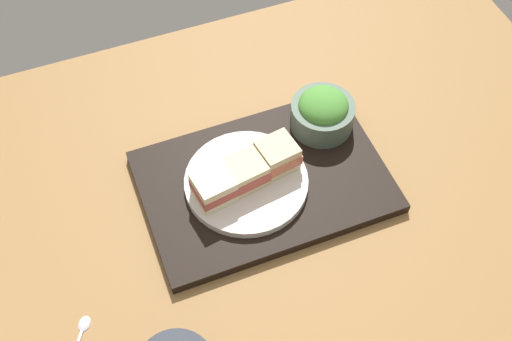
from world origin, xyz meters
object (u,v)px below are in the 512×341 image
salad_bowl (323,112)px  sandwich_near (277,155)px  sandwich_far (214,188)px  sandwich_plate (246,182)px  teaspoon (81,332)px  sandwich_middle (246,172)px

salad_bowl → sandwich_near: bearing=28.9°
sandwich_far → salad_bowl: size_ratio=0.61×
sandwich_plate → teaspoon: sandwich_plate is taller
teaspoon → sandwich_far: bearing=-152.2°
sandwich_far → teaspoon: sandwich_far is taller
sandwich_near → teaspoon: 44.54cm
sandwich_plate → sandwich_near: size_ratio=2.89×
sandwich_near → sandwich_far: sandwich_near is taller
sandwich_plate → salad_bowl: (-18.53, -7.92, 2.96)cm
sandwich_near → sandwich_far: 13.15cm
sandwich_near → salad_bowl: salad_bowl is taller
teaspoon → salad_bowl: bearing=-155.7°
sandwich_near → sandwich_far: bearing=10.9°
sandwich_plate → teaspoon: bearing=24.9°
salad_bowl → teaspoon: salad_bowl is taller
salad_bowl → teaspoon: (52.75, 23.80, -5.49)cm
sandwich_far → sandwich_middle: bearing=-169.1°
sandwich_near → salad_bowl: size_ratio=0.64×
sandwich_near → sandwich_far: size_ratio=1.04×
teaspoon → sandwich_near: bearing=-157.2°
sandwich_far → teaspoon: size_ratio=0.78×
sandwich_plate → sandwich_middle: bearing=33.7°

